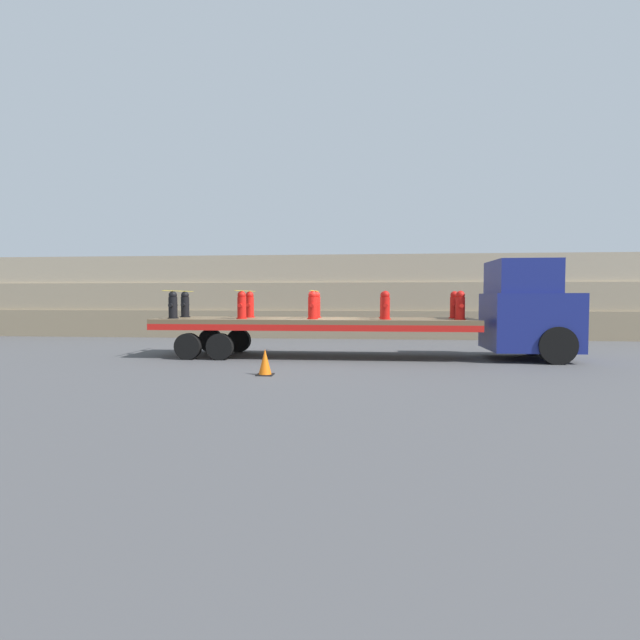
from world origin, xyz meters
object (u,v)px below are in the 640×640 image
object	(u,v)px
fire_hydrant_red_near_1	(242,305)
fire_hydrant_red_far_3	(384,305)
fire_hydrant_red_far_2	(316,305)
flatbed_trailer	(297,325)
fire_hydrant_black_near_0	(173,305)
fire_hydrant_red_far_1	(250,305)
fire_hydrant_black_far_0	(185,305)
truck_cab	(530,311)
fire_hydrant_red_near_4	(460,306)
traffic_cone	(265,362)
fire_hydrant_red_near_3	(385,305)
fire_hydrant_red_far_4	(454,305)
fire_hydrant_red_near_2	(312,305)

from	to	relation	value
fire_hydrant_red_near_1	fire_hydrant_red_far_3	xyz separation A→B (m)	(4.75, 1.11, 0.00)
fire_hydrant_red_far_2	fire_hydrant_red_far_3	bearing A→B (deg)	0.00
flatbed_trailer	fire_hydrant_red_near_1	xyz separation A→B (m)	(-1.79, -0.56, 0.67)
fire_hydrant_black_near_0	fire_hydrant_red_far_1	xyz separation A→B (m)	(2.38, 1.11, 0.00)
fire_hydrant_black_far_0	fire_hydrant_red_near_1	distance (m)	2.62
truck_cab	fire_hydrant_red_near_1	distance (m)	9.49
fire_hydrant_red_far_2	fire_hydrant_red_far_3	world-z (taller)	same
truck_cab	fire_hydrant_red_near_4	distance (m)	2.41
fire_hydrant_red_far_2	traffic_cone	world-z (taller)	fire_hydrant_red_far_2
fire_hydrant_red_near_3	flatbed_trailer	bearing A→B (deg)	169.36
fire_hydrant_red_near_1	fire_hydrant_red_far_2	world-z (taller)	same
fire_hydrant_red_far_1	fire_hydrant_red_far_3	world-z (taller)	same
fire_hydrant_red_near_4	fire_hydrant_red_far_4	distance (m)	1.11
fire_hydrant_red_near_4	fire_hydrant_red_far_4	bearing A→B (deg)	90.00
flatbed_trailer	fire_hydrant_red_near_3	bearing A→B (deg)	-10.64
flatbed_trailer	fire_hydrant_red_far_2	distance (m)	1.05
flatbed_trailer	fire_hydrant_red_near_1	size ratio (longest dim) A/B	11.53
fire_hydrant_black_far_0	fire_hydrant_red_far_4	size ratio (longest dim) A/B	1.00
flatbed_trailer	fire_hydrant_red_far_4	xyz separation A→B (m)	(5.33, 0.56, 0.67)
fire_hydrant_black_far_0	fire_hydrant_red_far_4	world-z (taller)	same
fire_hydrant_red_near_3	fire_hydrant_red_near_4	size ratio (longest dim) A/B	1.00
fire_hydrant_red_far_3	fire_hydrant_red_near_2	bearing A→B (deg)	-154.92
flatbed_trailer	fire_hydrant_black_near_0	xyz separation A→B (m)	(-4.17, -0.56, 0.67)
flatbed_trailer	traffic_cone	distance (m)	4.19
fire_hydrant_red_near_4	fire_hydrant_red_far_4	size ratio (longest dim) A/B	1.00
fire_hydrant_black_near_0	fire_hydrant_red_near_2	bearing A→B (deg)	0.00
fire_hydrant_black_near_0	fire_hydrant_red_near_4	size ratio (longest dim) A/B	1.00
fire_hydrant_black_far_0	traffic_cone	xyz separation A→B (m)	(3.91, -4.67, -1.43)
truck_cab	traffic_cone	xyz separation A→B (m)	(-7.93, -4.11, -1.25)
fire_hydrant_red_near_4	fire_hydrant_red_near_1	bearing A→B (deg)	180.00
fire_hydrant_black_far_0	traffic_cone	distance (m)	6.25
fire_hydrant_black_near_0	fire_hydrant_red_far_3	size ratio (longest dim) A/B	1.00
truck_cab	fire_hydrant_red_near_4	world-z (taller)	truck_cab
fire_hydrant_red_far_3	fire_hydrant_red_near_4	bearing A→B (deg)	-25.08
fire_hydrant_red_near_3	fire_hydrant_red_near_4	bearing A→B (deg)	0.00
fire_hydrant_red_far_4	fire_hydrant_red_far_2	bearing A→B (deg)	180.00
fire_hydrant_red_far_2	fire_hydrant_red_near_3	distance (m)	2.62
traffic_cone	fire_hydrant_red_far_2	bearing A→B (deg)	79.79
fire_hydrant_black_near_0	fire_hydrant_red_near_1	world-z (taller)	same
fire_hydrant_red_far_1	fire_hydrant_red_far_4	distance (m)	7.13
flatbed_trailer	traffic_cone	world-z (taller)	flatbed_trailer
fire_hydrant_red_near_2	fire_hydrant_red_near_4	world-z (taller)	same
fire_hydrant_red_near_3	fire_hydrant_red_far_2	bearing A→B (deg)	154.92
fire_hydrant_red_far_2	truck_cab	bearing A→B (deg)	-4.48
fire_hydrant_red_far_4	fire_hydrant_black_near_0	bearing A→B (deg)	-173.33
traffic_cone	fire_hydrant_red_near_4	bearing A→B (deg)	32.44
fire_hydrant_red_near_2	traffic_cone	xyz separation A→B (m)	(-0.84, -3.55, -1.43)
fire_hydrant_red_far_1	fire_hydrant_red_near_3	xyz separation A→B (m)	(4.75, -1.11, 0.00)
fire_hydrant_red_near_3	fire_hydrant_red_far_4	xyz separation A→B (m)	(2.38, 1.11, 0.00)
fire_hydrant_red_far_2	fire_hydrant_red_near_4	bearing A→B (deg)	-13.17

